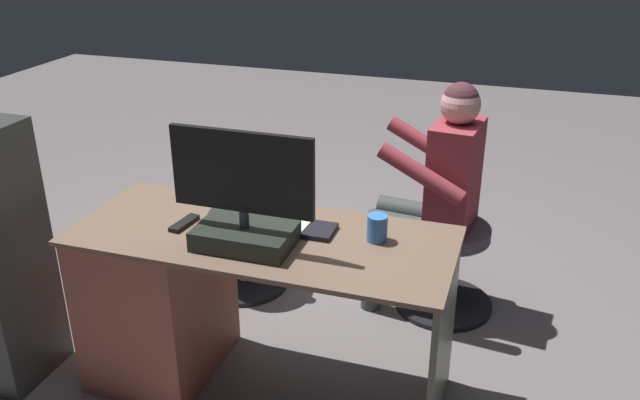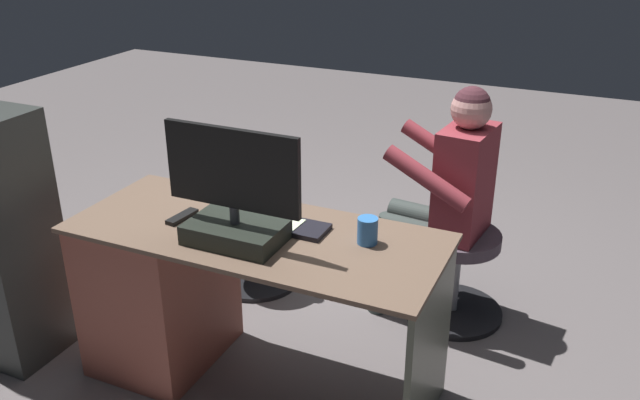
# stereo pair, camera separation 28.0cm
# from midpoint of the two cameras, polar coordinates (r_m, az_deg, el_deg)

# --- Properties ---
(ground_plane) EXTENTS (10.00, 10.00, 0.00)m
(ground_plane) POSITION_cam_midpoint_polar(r_m,az_deg,el_deg) (3.30, -3.93, -10.82)
(ground_plane) COLOR #645D5D
(desk) EXTENTS (1.47, 0.61, 0.72)m
(desk) POSITION_cam_midpoint_polar(r_m,az_deg,el_deg) (2.92, -14.79, -7.77)
(desk) COLOR brown
(desk) RESTS_ON ground_plane
(monitor) EXTENTS (0.54, 0.23, 0.44)m
(monitor) POSITION_cam_midpoint_polar(r_m,az_deg,el_deg) (2.44, -9.77, -0.91)
(monitor) COLOR black
(monitor) RESTS_ON desk
(keyboard) EXTENTS (0.42, 0.14, 0.02)m
(keyboard) POSITION_cam_midpoint_polar(r_m,az_deg,el_deg) (2.61, -6.33, -2.23)
(keyboard) COLOR black
(keyboard) RESTS_ON desk
(computer_mouse) EXTENTS (0.06, 0.10, 0.04)m
(computer_mouse) POSITION_cam_midpoint_polar(r_m,az_deg,el_deg) (2.75, -11.67, -1.03)
(computer_mouse) COLOR #252331
(computer_mouse) RESTS_ON desk
(cup) EXTENTS (0.08, 0.08, 0.10)m
(cup) POSITION_cam_midpoint_polar(r_m,az_deg,el_deg) (2.48, 1.69, -2.48)
(cup) COLOR #3372BF
(cup) RESTS_ON desk
(tv_remote) EXTENTS (0.06, 0.15, 0.02)m
(tv_remote) POSITION_cam_midpoint_polar(r_m,az_deg,el_deg) (2.70, -14.42, -2.00)
(tv_remote) COLOR black
(tv_remote) RESTS_ON desk
(notebook_binder) EXTENTS (0.24, 0.31, 0.02)m
(notebook_binder) POSITION_cam_midpoint_polar(r_m,az_deg,el_deg) (2.54, -7.42, -3.03)
(notebook_binder) COLOR beige
(notebook_binder) RESTS_ON desk
(office_chair_teddy) EXTENTS (0.48, 0.48, 0.45)m
(office_chair_teddy) POSITION_cam_midpoint_polar(r_m,az_deg,el_deg) (3.55, -8.92, -3.47)
(office_chair_teddy) COLOR black
(office_chair_teddy) RESTS_ON ground_plane
(teddy_bear) EXTENTS (0.25, 0.25, 0.35)m
(teddy_bear) POSITION_cam_midpoint_polar(r_m,az_deg,el_deg) (3.41, -9.20, 1.77)
(teddy_bear) COLOR olive
(teddy_bear) RESTS_ON office_chair_teddy
(visitor_chair) EXTENTS (0.49, 0.49, 0.45)m
(visitor_chair) POSITION_cam_midpoint_polar(r_m,az_deg,el_deg) (3.36, 8.40, -5.18)
(visitor_chair) COLOR black
(visitor_chair) RESTS_ON ground_plane
(person) EXTENTS (0.54, 0.51, 1.16)m
(person) POSITION_cam_midpoint_polar(r_m,az_deg,el_deg) (3.18, 7.36, 1.49)
(person) COLOR maroon
(person) RESTS_ON ground_plane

